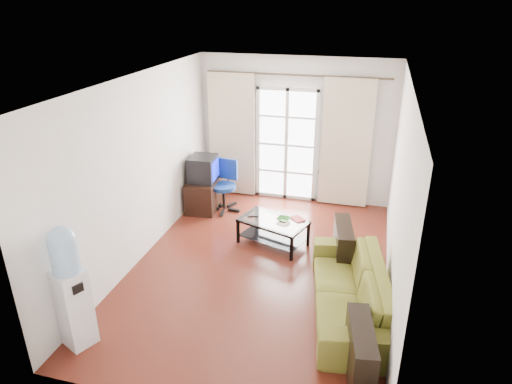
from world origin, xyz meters
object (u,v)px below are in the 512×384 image
sofa (350,289)px  water_cooler (70,285)px  task_chair (225,195)px  crt_tv (202,168)px  tv_stand (203,194)px  coffee_table (273,229)px

sofa → water_cooler: 3.27m
task_chair → water_cooler: size_ratio=0.62×
crt_tv → tv_stand: bearing=94.2°
crt_tv → task_chair: bearing=8.3°
sofa → coffee_table: 1.89m
crt_tv → water_cooler: water_cooler is taller
tv_stand → task_chair: task_chair is taller
crt_tv → task_chair: crt_tv is taller
coffee_table → crt_tv: size_ratio=2.23×
water_cooler → tv_stand: bearing=113.4°
sofa → water_cooler: size_ratio=1.53×
sofa → task_chair: (-2.45, 2.40, -0.04)m
task_chair → crt_tv: bearing=-160.2°
sofa → coffee_table: sofa is taller
coffee_table → task_chair: size_ratio=1.26×
coffee_table → tv_stand: bearing=148.1°
task_chair → coffee_table: bearing=-33.0°
coffee_table → task_chair: (-1.15, 1.03, 0.00)m
crt_tv → sofa: bearing=-42.3°
tv_stand → water_cooler: size_ratio=0.52×
sofa → task_chair: bearing=-144.1°
sofa → task_chair: task_chair is taller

